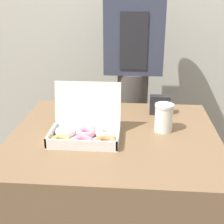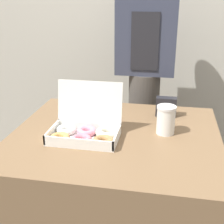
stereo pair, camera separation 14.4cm
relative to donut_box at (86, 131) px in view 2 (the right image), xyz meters
name	(u,v)px [view 2 (the right image)]	position (x,y,z in m)	size (l,w,h in m)	color
wall_back	(143,3)	(0.12, 1.24, 0.52)	(10.00, 0.05, 2.60)	beige
table	(115,197)	(0.12, 0.07, -0.41)	(1.01, 0.90, 0.74)	brown
donut_box	(86,131)	(0.00, 0.00, 0.00)	(0.35, 0.25, 0.25)	white
coffee_cup	(166,120)	(0.36, 0.12, 0.03)	(0.09, 0.09, 0.14)	white
napkin_holder	(166,107)	(0.36, 0.36, 0.02)	(0.11, 0.05, 0.11)	#232328
person_customer	(145,62)	(0.20, 0.78, 0.17)	(0.39, 0.23, 1.67)	#4C4742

